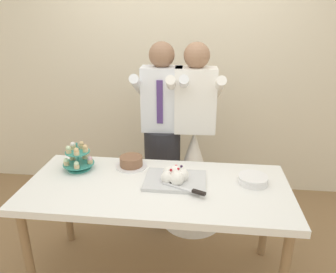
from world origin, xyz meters
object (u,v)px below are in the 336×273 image
(main_cake_tray, at_px, (175,177))
(person_bride, at_px, (193,166))
(round_cake, at_px, (131,162))
(dessert_table, at_px, (157,194))
(plate_stack, at_px, (253,180))
(cupcake_stand, at_px, (78,158))
(person_groom, at_px, (162,147))

(main_cake_tray, height_order, person_bride, person_bride)
(round_cake, distance_m, person_bride, 0.68)
(dessert_table, height_order, main_cake_tray, main_cake_tray)
(main_cake_tray, height_order, round_cake, main_cake_tray)
(dessert_table, bearing_deg, person_bride, 72.26)
(main_cake_tray, distance_m, plate_stack, 0.53)
(cupcake_stand, xyz_separation_m, person_groom, (0.56, 0.54, -0.12))
(round_cake, distance_m, person_groom, 0.50)
(plate_stack, height_order, person_bride, person_bride)
(dessert_table, xyz_separation_m, cupcake_stand, (-0.62, 0.18, 0.16))
(dessert_table, relative_size, plate_stack, 8.67)
(person_bride, bearing_deg, plate_stack, -54.86)
(main_cake_tray, xyz_separation_m, person_bride, (0.10, 0.66, -0.23))
(main_cake_tray, relative_size, person_groom, 0.26)
(plate_stack, xyz_separation_m, round_cake, (-0.89, 0.16, 0.01))
(round_cake, bearing_deg, dessert_table, -47.94)
(round_cake, bearing_deg, plate_stack, -10.04)
(person_groom, bearing_deg, main_cake_tray, -75.11)
(plate_stack, relative_size, person_bride, 0.13)
(dessert_table, xyz_separation_m, plate_stack, (0.65, 0.10, 0.10))
(dessert_table, distance_m, person_bride, 0.75)
(plate_stack, relative_size, person_groom, 0.13)
(plate_stack, height_order, round_cake, round_cake)
(main_cake_tray, relative_size, person_bride, 0.26)
(dessert_table, distance_m, round_cake, 0.37)
(main_cake_tray, xyz_separation_m, round_cake, (-0.36, 0.21, -0.00))
(plate_stack, bearing_deg, dessert_table, -171.19)
(dessert_table, bearing_deg, main_cake_tray, 23.23)
(dessert_table, relative_size, main_cake_tray, 4.25)
(round_cake, xyz_separation_m, person_bride, (0.46, 0.45, -0.23))
(round_cake, bearing_deg, person_bride, 44.38)
(main_cake_tray, xyz_separation_m, plate_stack, (0.53, 0.05, -0.01))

